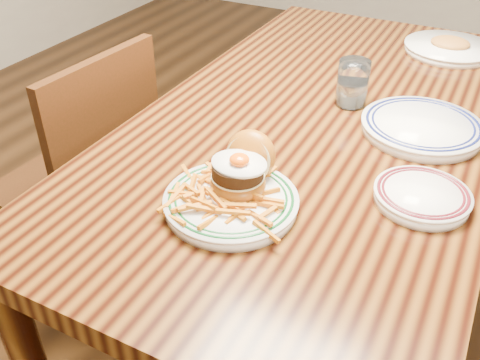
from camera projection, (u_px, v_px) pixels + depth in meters
The scene contains 8 objects.
floor at pixel (305, 315), 1.78m from camera, with size 6.00×6.00×0.00m, color black.
table at pixel (322, 144), 1.40m from camera, with size 0.85×1.60×0.75m.
chair_left at pixel (88, 179), 1.61m from camera, with size 0.44×0.44×0.87m.
main_plate at pixel (234, 189), 1.02m from camera, with size 0.26×0.27×0.13m.
side_plate at pixel (422, 196), 1.04m from camera, with size 0.19×0.19×0.03m.
rear_plate at pixel (422, 126), 1.26m from camera, with size 0.28×0.28×0.03m.
water_glass at pixel (352, 86), 1.37m from camera, with size 0.08×0.08×0.12m.
far_plate at pixel (449, 48), 1.68m from camera, with size 0.28×0.28×0.05m.
Camera 1 is at (0.36, -1.17, 1.38)m, focal length 40.00 mm.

